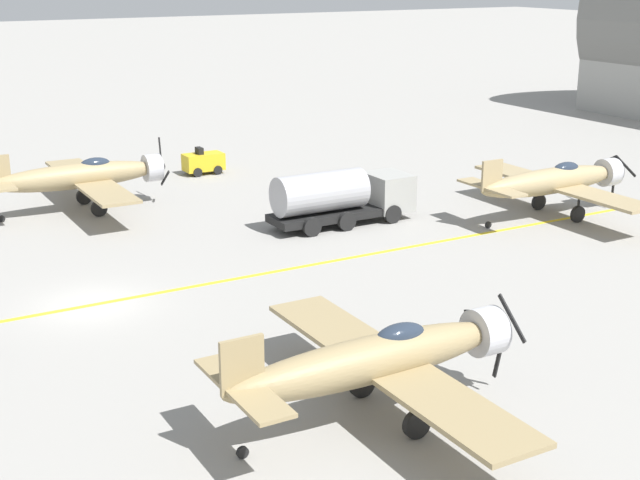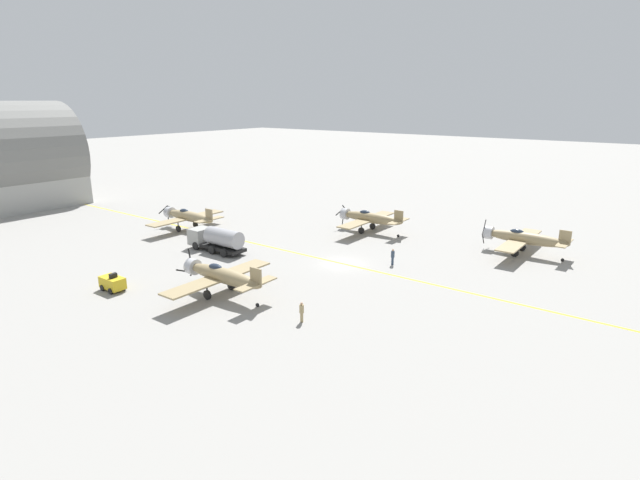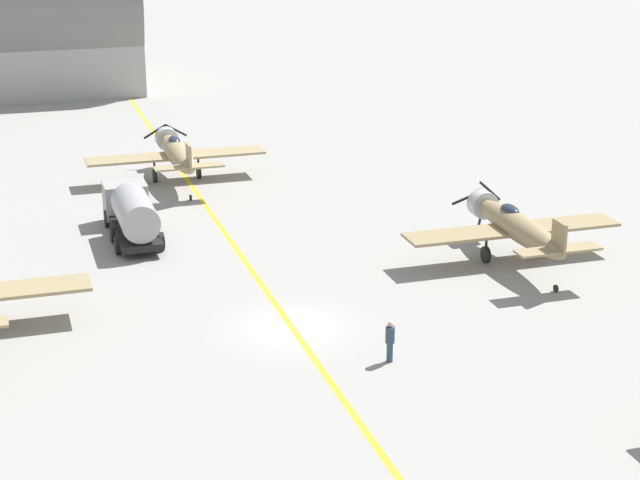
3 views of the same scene
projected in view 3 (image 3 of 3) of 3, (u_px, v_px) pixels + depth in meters
name	position (u px, v px, depth m)	size (l,w,h in m)	color
ground_plane	(292.00, 328.00, 49.06)	(400.00, 400.00, 0.00)	gray
taxiway_stripe	(292.00, 328.00, 49.06)	(0.30, 160.00, 0.01)	yellow
airplane_mid_right	(516.00, 226.00, 56.73)	(12.00, 9.98, 3.65)	#958158
airplane_far_center	(177.00, 153.00, 71.59)	(12.00, 9.98, 3.65)	tan
fuel_tanker	(132.00, 212.00, 60.70)	(2.68, 8.00, 2.98)	black
ground_crew_inspecting	(390.00, 340.00, 45.36)	(0.40, 0.40, 1.85)	#334256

